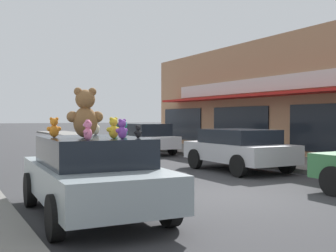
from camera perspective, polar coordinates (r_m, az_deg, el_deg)
ground_plane at (r=10.00m, az=7.42°, el=-9.44°), size 260.00×260.00×0.00m
plush_art_car at (r=8.04m, az=-10.18°, el=-6.34°), size 2.26×4.42×1.47m
teddy_bear_giant at (r=7.82m, az=-11.14°, el=1.66°), size 0.69×0.45×0.92m
teddy_bear_pink at (r=6.93m, az=-10.82°, el=-0.58°), size 0.21×0.24×0.34m
teddy_bear_cream at (r=9.12m, az=-9.80°, el=-0.01°), size 0.27×0.25×0.38m
teddy_bear_purple at (r=7.27m, az=-6.23°, el=-0.44°), size 0.26×0.19×0.35m
teddy_bear_green at (r=8.71m, az=-7.23°, el=-0.54°), size 0.15×0.16×0.23m
teddy_bear_orange at (r=8.12m, az=-15.18°, el=-0.21°), size 0.27×0.17×0.37m
teddy_bear_black at (r=7.58m, az=-4.07°, el=-0.78°), size 0.18×0.11×0.23m
teddy_bear_yellow at (r=7.48m, az=-7.40°, el=-0.29°), size 0.29×0.20×0.38m
teddy_bear_teal at (r=7.86m, az=-5.96°, el=-0.52°), size 0.21×0.18×0.29m
parked_car_far_center at (r=14.69m, az=9.57°, el=-2.94°), size 2.18×4.04×1.43m
parked_car_far_right at (r=21.38m, az=-3.43°, el=-1.49°), size 2.03×4.64×1.53m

